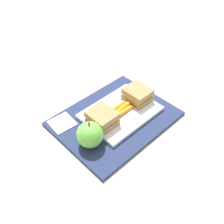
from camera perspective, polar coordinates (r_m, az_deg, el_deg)
The scene contains 8 objects.
ground_plane at distance 0.83m, azimuth 0.62°, elevation -1.69°, with size 2.40×2.40×0.00m, color #B7AD99.
lunchbag_mat at distance 0.82m, azimuth 0.63°, elevation -1.45°, with size 0.36×0.28×0.01m, color navy.
food_tray at distance 0.83m, azimuth 1.87°, elevation -0.06°, with size 0.23×0.17×0.01m, color white.
sandwich_half_left at distance 0.85m, azimuth 5.61°, elevation 3.81°, with size 0.07×0.08×0.04m.
sandwich_half_right at distance 0.77m, azimuth -2.17°, elevation -1.34°, with size 0.07×0.08×0.04m.
carrot_sticks_bundle at distance 0.82m, azimuth 1.87°, elevation 0.61°, with size 0.08×0.04×0.02m.
apple at distance 0.72m, azimuth -4.87°, elevation -4.99°, with size 0.08×0.08×0.09m.
paper_napkin at distance 0.81m, azimuth -10.90°, elevation -2.38°, with size 0.07×0.07×0.00m, color white.
Camera 1 is at (0.41, 0.41, 0.59)m, focal length 41.64 mm.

